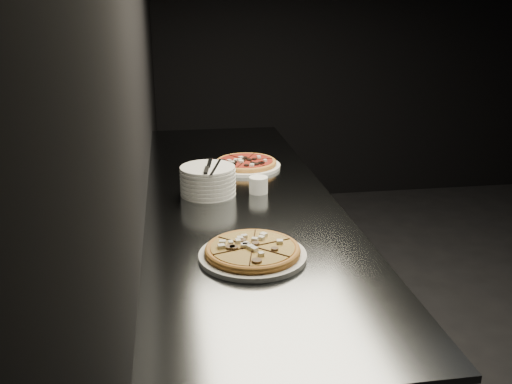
{
  "coord_description": "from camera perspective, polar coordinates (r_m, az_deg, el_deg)",
  "views": [
    {
      "loc": [
        -2.39,
        -2.15,
        1.69
      ],
      "look_at": [
        -2.08,
        -0.12,
        0.97
      ],
      "focal_mm": 40.0,
      "sensor_mm": 36.0,
      "label": 1
    }
  ],
  "objects": [
    {
      "name": "ramekin",
      "position": [
        2.33,
        0.25,
        0.76
      ],
      "size": [
        0.08,
        0.08,
        0.07
      ],
      "color": "white",
      "rests_on": "counter"
    },
    {
      "name": "pizza_mushroom",
      "position": [
        1.76,
        -0.34,
        -6.0
      ],
      "size": [
        0.37,
        0.37,
        0.04
      ],
      "rotation": [
        0.0,
        0.0,
        0.31
      ],
      "color": "white",
      "rests_on": "counter"
    },
    {
      "name": "pizza_tomato",
      "position": [
        2.67,
        -1.0,
        2.86
      ],
      "size": [
        0.32,
        0.32,
        0.04
      ],
      "rotation": [
        0.0,
        0.0,
        0.06
      ],
      "color": "white",
      "rests_on": "counter"
    },
    {
      "name": "counter",
      "position": [
        2.49,
        -1.58,
        -10.36
      ],
      "size": [
        0.74,
        2.44,
        0.92
      ],
      "color": "#5C6063",
      "rests_on": "floor"
    },
    {
      "name": "wall_left",
      "position": [
        2.18,
        -11.71,
        11.12
      ],
      "size": [
        0.02,
        5.0,
        2.8
      ],
      "primitive_type": "cube",
      "color": "black",
      "rests_on": "floor"
    },
    {
      "name": "wall_back",
      "position": [
        5.24,
        19.1,
        15.01
      ],
      "size": [
        5.0,
        0.02,
        2.8
      ],
      "primitive_type": "cube",
      "color": "black",
      "rests_on": "floor"
    },
    {
      "name": "cutlery",
      "position": [
        2.28,
        -4.62,
        2.5
      ],
      "size": [
        0.11,
        0.23,
        0.01
      ],
      "rotation": [
        0.0,
        0.0,
        -0.15
      ],
      "color": "#B7BBBF",
      "rests_on": "plate_stack"
    },
    {
      "name": "plate_stack",
      "position": [
        2.31,
        -4.83,
        1.16
      ],
      "size": [
        0.22,
        0.22,
        0.12
      ],
      "color": "white",
      "rests_on": "counter"
    }
  ]
}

